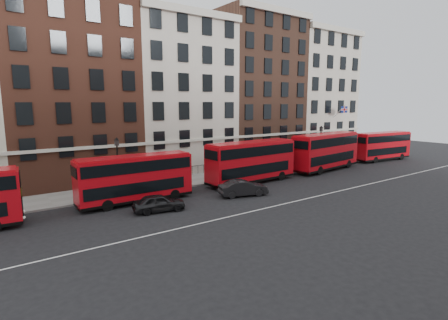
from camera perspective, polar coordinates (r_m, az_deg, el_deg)
ground at (r=32.11m, az=7.68°, el=-6.19°), size 120.00×120.00×0.00m
pavement at (r=40.15m, az=-2.63°, el=-2.86°), size 80.00×5.00×0.15m
kerb at (r=38.12m, az=-0.58°, el=-3.50°), size 80.00×0.30×0.16m
road_centre_line at (r=30.74m, az=10.25°, el=-6.96°), size 70.00×0.12×0.01m
building_terrace at (r=45.50m, az=-8.22°, el=11.37°), size 64.00×11.95×22.00m
bus_b at (r=30.91m, az=-14.33°, el=-2.80°), size 9.85×2.53×4.12m
bus_c at (r=37.43m, az=4.47°, el=-0.14°), size 10.76×2.98×4.48m
bus_d at (r=46.25m, az=16.28°, el=1.48°), size 11.43×3.94×4.71m
bus_e at (r=57.01m, az=24.40°, el=2.18°), size 10.24×3.41×4.22m
car_rear at (r=28.38m, az=-10.59°, el=-6.88°), size 4.37×2.47×1.40m
car_front at (r=32.47m, az=3.15°, el=-4.58°), size 4.80×2.81×1.49m
lamp_post_left at (r=33.21m, az=-16.96°, el=-0.56°), size 0.44×0.44×5.33m
lamp_post_right at (r=49.44m, az=15.48°, el=2.65°), size 0.44×0.44×5.33m
traffic_light at (r=54.70m, az=20.01°, el=2.37°), size 0.25×0.45×3.27m
iron_railings at (r=41.86m, az=-4.27°, el=-1.57°), size 6.60×0.06×1.00m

